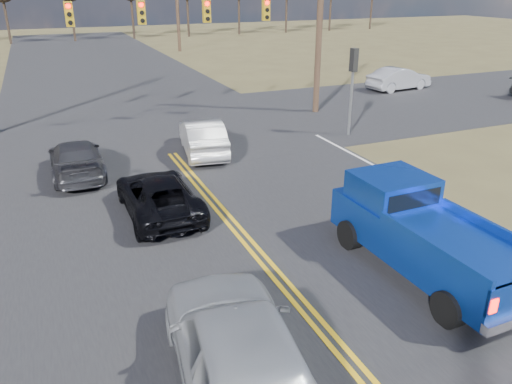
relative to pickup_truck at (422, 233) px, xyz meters
name	(u,v)px	position (x,y,z in m)	size (l,w,h in m)	color
road_main	(201,188)	(-3.35, 7.11, -0.99)	(14.00, 120.00, 0.02)	#28282B
road_cross	(151,130)	(-3.35, 15.11, -0.99)	(120.00, 12.00, 0.02)	#28282B
signal_gantry	(154,18)	(-2.85, 14.90, 4.07)	(19.60, 4.83, 10.00)	#473323
utility_poles	(146,16)	(-3.35, 14.11, 4.23)	(19.60, 58.32, 10.00)	#473323
pickup_truck	(422,233)	(0.00, 0.00, 0.00)	(2.27, 5.49, 2.05)	black
silver_suv	(240,355)	(-5.53, -2.10, -0.10)	(2.12, 5.27, 1.80)	#B4B8BD
black_suv	(159,195)	(-5.11, 5.67, -0.38)	(2.03, 4.40, 1.22)	black
white_car_queue	(203,137)	(-2.13, 10.71, -0.28)	(1.51, 4.34, 1.43)	silver
dgrey_car_queue	(76,159)	(-7.11, 10.10, -0.35)	(1.79, 4.41, 1.28)	#35353A
cross_car_east_near	(399,79)	(13.63, 18.28, -0.27)	(4.41, 1.54, 1.45)	#B5B7BE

